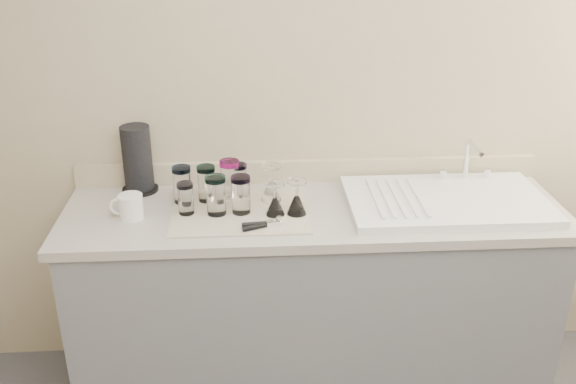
{
  "coord_description": "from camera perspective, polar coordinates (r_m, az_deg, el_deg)",
  "views": [
    {
      "loc": [
        -0.25,
        -1.17,
        2.05
      ],
      "look_at": [
        -0.11,
        1.15,
        1.0
      ],
      "focal_mm": 40.0,
      "sensor_mm": 36.0,
      "label": 1
    }
  ],
  "objects": [
    {
      "name": "white_mug",
      "position": [
        2.62,
        -13.86,
        -1.26
      ],
      "size": [
        0.14,
        0.1,
        0.1
      ],
      "color": "white",
      "rests_on": "counter_unit"
    },
    {
      "name": "room_envelope",
      "position": [
        1.29,
        8.12,
        1.6
      ],
      "size": [
        3.54,
        3.5,
        2.52
      ],
      "color": "#4C4C50",
      "rests_on": "ground"
    },
    {
      "name": "tumbler_purple",
      "position": [
        2.7,
        -5.19,
        1.17
      ],
      "size": [
        0.08,
        0.08,
        0.16
      ],
      "color": "white",
      "rests_on": "dish_towel"
    },
    {
      "name": "dish_towel",
      "position": [
        2.61,
        -4.26,
        -1.76
      ],
      "size": [
        0.55,
        0.42,
        0.01
      ],
      "primitive_type": "cube",
      "color": "beige",
      "rests_on": "counter_unit"
    },
    {
      "name": "can_opener",
      "position": [
        2.47,
        -2.33,
        -2.91
      ],
      "size": [
        0.16,
        0.08,
        0.02
      ],
      "color": "silver",
      "rests_on": "dish_towel"
    },
    {
      "name": "tumbler_teal",
      "position": [
        2.69,
        -9.39,
        0.68
      ],
      "size": [
        0.08,
        0.08,
        0.16
      ],
      "color": "white",
      "rests_on": "dish_towel"
    },
    {
      "name": "goblet_back_left",
      "position": [
        2.67,
        -1.53,
        0.31
      ],
      "size": [
        0.09,
        0.09,
        0.16
      ],
      "color": "white",
      "rests_on": "dish_towel"
    },
    {
      "name": "paper_towel_roll",
      "position": [
        2.82,
        -13.23,
        2.8
      ],
      "size": [
        0.16,
        0.16,
        0.29
      ],
      "color": "black",
      "rests_on": "counter_unit"
    },
    {
      "name": "counter_unit",
      "position": [
        2.87,
        2.2,
        -9.58
      ],
      "size": [
        2.06,
        0.62,
        0.9
      ],
      "color": "slate",
      "rests_on": "ground"
    },
    {
      "name": "tumbler_blue",
      "position": [
        2.56,
        -6.42,
        -0.27
      ],
      "size": [
        0.08,
        0.08,
        0.16
      ],
      "color": "white",
      "rests_on": "dish_towel"
    },
    {
      "name": "tumbler_lavender",
      "position": [
        2.56,
        -4.21,
        -0.21
      ],
      "size": [
        0.08,
        0.08,
        0.16
      ],
      "color": "white",
      "rests_on": "dish_towel"
    },
    {
      "name": "tumbler_magenta",
      "position": [
        2.59,
        -9.08,
        -0.55
      ],
      "size": [
        0.07,
        0.07,
        0.13
      ],
      "color": "white",
      "rests_on": "dish_towel"
    },
    {
      "name": "goblet_front_left",
      "position": [
        2.55,
        -1.14,
        -1.06
      ],
      "size": [
        0.08,
        0.08,
        0.14
      ],
      "color": "white",
      "rests_on": "dish_towel"
    },
    {
      "name": "sink_unit",
      "position": [
        2.74,
        13.9,
        -0.73
      ],
      "size": [
        0.82,
        0.5,
        0.22
      ],
      "color": "white",
      "rests_on": "counter_unit"
    },
    {
      "name": "tumbler_extra",
      "position": [
        2.74,
        -4.35,
        1.18
      ],
      "size": [
        0.07,
        0.07,
        0.13
      ],
      "color": "white",
      "rests_on": "dish_towel"
    },
    {
      "name": "goblet_front_right",
      "position": [
        2.56,
        0.78,
        -0.94
      ],
      "size": [
        0.08,
        0.08,
        0.14
      ],
      "color": "white",
      "rests_on": "dish_towel"
    },
    {
      "name": "tumbler_cyan",
      "position": [
        2.68,
        -7.25,
        0.78
      ],
      "size": [
        0.08,
        0.08,
        0.15
      ],
      "color": "white",
      "rests_on": "dish_towel"
    }
  ]
}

